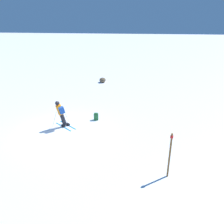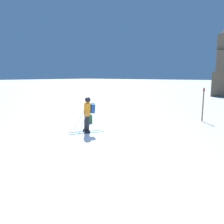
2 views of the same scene
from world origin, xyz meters
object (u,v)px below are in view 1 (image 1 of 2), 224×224
object	(u,v)px
skier	(61,113)
spare_backpack	(96,117)
trail_marker	(170,154)
exposed_boulder_0	(103,80)

from	to	relation	value
skier	spare_backpack	size ratio (longest dim) A/B	3.74
trail_marker	exposed_boulder_0	bearing A→B (deg)	-155.32
spare_backpack	exposed_boulder_0	xyz separation A→B (m)	(-10.32, -2.31, 0.03)
skier	trail_marker	bearing A→B (deg)	94.82
skier	trail_marker	distance (m)	7.45
spare_backpack	exposed_boulder_0	size ratio (longest dim) A/B	0.59
spare_backpack	trail_marker	xyz separation A→B (m)	(5.15, 4.79, 0.90)
exposed_boulder_0	trail_marker	distance (m)	17.04
exposed_boulder_0	trail_marker	bearing A→B (deg)	24.68
skier	trail_marker	xyz separation A→B (m)	(3.50, 6.58, 0.12)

